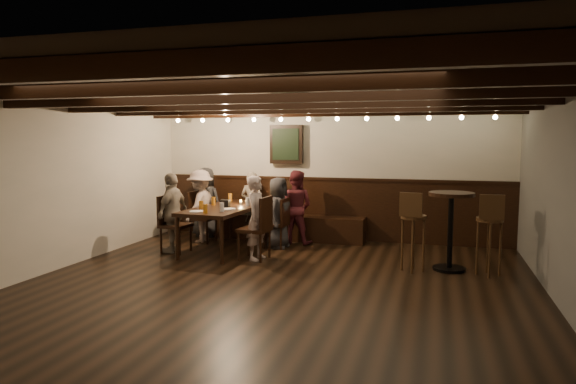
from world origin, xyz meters
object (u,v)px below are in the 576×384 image
(person_bench_left, at_px, (205,202))
(person_right_near, at_px, (278,213))
(person_bench_centre, at_px, (252,205))
(high_top_table, at_px, (451,219))
(chair_left_far, at_px, (175,235))
(chair_right_far, at_px, (255,240))
(bar_stool_left, at_px, (413,242))
(person_left_near, at_px, (200,206))
(person_left_far, at_px, (173,213))
(chair_right_near, at_px, (277,233))
(person_right_far, at_px, (257,218))
(bar_stool_right, at_px, (489,245))
(dining_table, at_px, (227,210))
(chair_left_near, at_px, (202,226))
(person_bench_right, at_px, (295,207))

(person_bench_left, height_order, person_right_near, person_bench_left)
(person_bench_centre, height_order, high_top_table, person_bench_centre)
(chair_left_far, bearing_deg, chair_right_far, 90.00)
(chair_left_far, distance_m, bar_stool_left, 3.80)
(person_bench_left, xyz_separation_m, person_left_near, (0.12, -0.46, -0.01))
(chair_left_far, xyz_separation_m, person_left_far, (-0.03, 0.00, 0.37))
(chair_right_near, height_order, person_right_far, person_right_far)
(bar_stool_right, bearing_deg, dining_table, 171.70)
(chair_left_near, bearing_deg, high_top_table, 82.54)
(person_left_near, bearing_deg, chair_left_far, 1.93)
(person_bench_centre, relative_size, bar_stool_left, 1.11)
(person_left_near, relative_size, person_right_far, 1.01)
(person_bench_left, distance_m, person_left_far, 1.36)
(person_bench_left, relative_size, person_bench_centre, 1.05)
(chair_left_near, bearing_deg, bar_stool_right, 81.89)
(chair_right_far, relative_size, person_right_near, 0.81)
(chair_right_far, height_order, person_left_far, person_left_far)
(chair_right_far, height_order, person_left_near, person_left_near)
(person_bench_right, bearing_deg, high_top_table, 159.24)
(person_bench_right, bearing_deg, dining_table, 45.00)
(dining_table, xyz_separation_m, bar_stool_right, (4.05, -0.50, -0.25))
(chair_left_far, relative_size, person_bench_left, 0.71)
(person_bench_right, xyz_separation_m, high_top_table, (2.59, -1.19, 0.08))
(person_bench_centre, height_order, bar_stool_left, person_bench_centre)
(chair_left_far, xyz_separation_m, person_right_far, (1.47, -0.10, 0.36))
(person_bench_left, xyz_separation_m, person_bench_centre, (0.91, 0.09, -0.03))
(dining_table, bearing_deg, person_right_near, 30.96)
(dining_table, distance_m, chair_left_near, 0.93)
(person_right_far, bearing_deg, person_left_far, 90.00)
(chair_right_near, relative_size, high_top_table, 0.77)
(chair_right_far, bearing_deg, person_bench_centre, 25.66)
(person_bench_left, height_order, person_left_near, person_bench_left)
(person_bench_right, relative_size, person_left_far, 1.00)
(person_left_near, distance_m, high_top_table, 4.36)
(person_bench_right, bearing_deg, person_bench_left, 0.00)
(person_bench_centre, bearing_deg, dining_table, 90.00)
(chair_right_far, bearing_deg, person_right_far, -90.00)
(person_right_near, bearing_deg, person_left_near, 90.00)
(person_bench_left, xyz_separation_m, bar_stool_right, (4.89, -1.46, -0.24))
(dining_table, distance_m, chair_right_near, 0.94)
(high_top_table, bearing_deg, chair_left_far, -179.30)
(person_bench_centre, height_order, person_left_near, person_left_near)
(person_right_far, distance_m, high_top_table, 2.84)
(person_right_near, height_order, person_right_far, person_right_far)
(chair_left_near, xyz_separation_m, bar_stool_left, (3.74, -1.05, 0.14))
(person_left_far, height_order, person_right_near, person_left_far)
(person_right_far, height_order, high_top_table, person_right_far)
(bar_stool_left, bearing_deg, chair_left_near, 175.72)
(dining_table, height_order, chair_right_far, chair_right_far)
(chair_left_near, bearing_deg, chair_right_far, 57.99)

